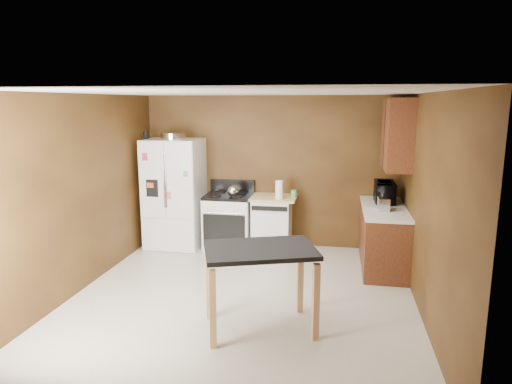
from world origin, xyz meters
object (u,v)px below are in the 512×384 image
(green_canister, at_px, (294,193))
(gas_range, at_px, (229,220))
(roasting_pan, at_px, (174,136))
(island, at_px, (260,261))
(pen_cup, at_px, (146,135))
(paper_towel, at_px, (279,190))
(refrigerator, at_px, (175,193))
(kettle, at_px, (233,191))
(toaster, at_px, (384,204))
(dishwasher, at_px, (272,223))
(microwave, at_px, (385,193))

(green_canister, height_order, gas_range, gas_range)
(roasting_pan, bearing_deg, island, -54.03)
(pen_cup, bearing_deg, roasting_pan, 1.65)
(roasting_pan, distance_m, paper_towel, 1.92)
(paper_towel, distance_m, refrigerator, 1.77)
(paper_towel, bearing_deg, green_canister, 42.61)
(kettle, bearing_deg, roasting_pan, 177.01)
(island, bearing_deg, refrigerator, 126.08)
(island, bearing_deg, gas_range, 110.31)
(pen_cup, relative_size, refrigerator, 0.07)
(kettle, distance_m, green_canister, 0.98)
(pen_cup, distance_m, island, 3.64)
(toaster, distance_m, island, 2.45)
(kettle, xyz_separation_m, refrigerator, (-1.02, 0.08, -0.09))
(refrigerator, xyz_separation_m, dishwasher, (1.63, 0.08, -0.45))
(pen_cup, distance_m, kettle, 1.70)
(green_canister, relative_size, dishwasher, 0.12)
(kettle, distance_m, toaster, 2.36)
(green_canister, bearing_deg, dishwasher, -168.83)
(toaster, height_order, refrigerator, refrigerator)
(toaster, height_order, microwave, microwave)
(roasting_pan, bearing_deg, microwave, -0.96)
(gas_range, relative_size, dishwasher, 1.24)
(roasting_pan, bearing_deg, dishwasher, 4.10)
(paper_towel, bearing_deg, gas_range, 173.08)
(pen_cup, height_order, refrigerator, pen_cup)
(kettle, bearing_deg, gas_range, 126.90)
(green_canister, relative_size, microwave, 0.20)
(paper_towel, relative_size, refrigerator, 0.16)
(kettle, height_order, green_canister, kettle)
(paper_towel, bearing_deg, microwave, -1.55)
(green_canister, distance_m, refrigerator, 1.98)
(kettle, distance_m, refrigerator, 1.02)
(kettle, xyz_separation_m, gas_range, (-0.11, 0.14, -0.53))
(paper_towel, bearing_deg, roasting_pan, 179.58)
(refrigerator, distance_m, gas_range, 1.01)
(pen_cup, relative_size, toaster, 0.50)
(gas_range, height_order, dishwasher, gas_range)
(green_canister, bearing_deg, roasting_pan, -174.64)
(pen_cup, xyz_separation_m, refrigerator, (0.44, 0.04, -0.96))
(pen_cup, height_order, toaster, pen_cup)
(dishwasher, bearing_deg, pen_cup, -176.45)
(microwave, bearing_deg, refrigerator, 87.30)
(island, bearing_deg, dishwasher, 95.64)
(kettle, distance_m, dishwasher, 0.83)
(dishwasher, bearing_deg, paper_towel, -44.44)
(paper_towel, relative_size, gas_range, 0.26)
(kettle, distance_m, island, 2.68)
(kettle, bearing_deg, green_canister, 13.76)
(gas_range, bearing_deg, pen_cup, -175.60)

